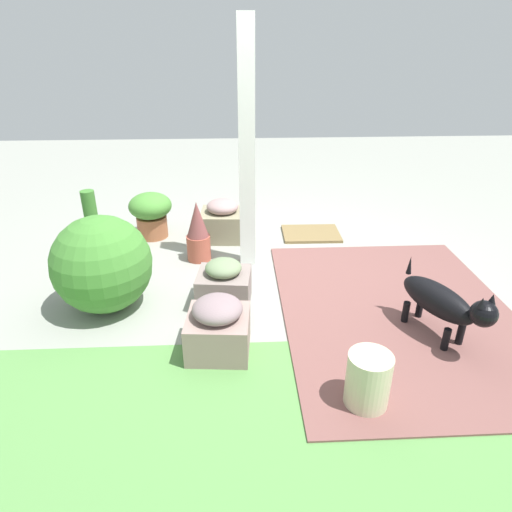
% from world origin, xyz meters
% --- Properties ---
extents(ground_plane, '(12.00, 12.00, 0.00)m').
position_xyz_m(ground_plane, '(0.00, 0.00, 0.00)').
color(ground_plane, gray).
extents(brick_path, '(1.80, 2.40, 0.02)m').
position_xyz_m(brick_path, '(-0.89, 0.69, 0.01)').
color(brick_path, brown).
rests_on(brick_path, ground).
extents(porch_pillar, '(0.14, 0.14, 2.13)m').
position_xyz_m(porch_pillar, '(0.26, -0.26, 1.06)').
color(porch_pillar, white).
rests_on(porch_pillar, ground).
extents(stone_planter_nearest, '(0.49, 0.46, 0.43)m').
position_xyz_m(stone_planter_nearest, '(0.50, -0.85, 0.19)').
color(stone_planter_nearest, gray).
rests_on(stone_planter_nearest, ground).
extents(stone_planter_mid, '(0.45, 0.41, 0.39)m').
position_xyz_m(stone_planter_mid, '(0.47, 0.46, 0.18)').
color(stone_planter_mid, gray).
rests_on(stone_planter_mid, ground).
extents(stone_planter_far, '(0.45, 0.44, 0.42)m').
position_xyz_m(stone_planter_far, '(0.50, 1.07, 0.19)').
color(stone_planter_far, gray).
rests_on(stone_planter_far, ground).
extents(round_shrub, '(0.76, 0.76, 0.76)m').
position_xyz_m(round_shrub, '(1.40, 0.46, 0.38)').
color(round_shrub, '#418131').
rests_on(round_shrub, ground).
extents(terracotta_pot_tall, '(0.22, 0.22, 0.71)m').
position_xyz_m(terracotta_pot_tall, '(1.69, -0.34, 0.25)').
color(terracotta_pot_tall, '#C36F45').
rests_on(terracotta_pot_tall, ground).
extents(terracotta_pot_broad, '(0.45, 0.45, 0.49)m').
position_xyz_m(terracotta_pot_broad, '(1.26, -0.93, 0.28)').
color(terracotta_pot_broad, '#A45F3E').
rests_on(terracotta_pot_broad, ground).
extents(terracotta_pot_spiky, '(0.23, 0.23, 0.59)m').
position_xyz_m(terracotta_pot_spiky, '(0.72, -0.35, 0.28)').
color(terracotta_pot_spiky, '#AD503E').
rests_on(terracotta_pot_spiky, ground).
extents(dog, '(0.45, 0.73, 0.52)m').
position_xyz_m(dog, '(-1.06, 1.00, 0.30)').
color(dog, black).
rests_on(dog, ground).
extents(ceramic_urn, '(0.26, 0.26, 0.35)m').
position_xyz_m(ceramic_urn, '(-0.38, 1.62, 0.18)').
color(ceramic_urn, beige).
rests_on(ceramic_urn, ground).
extents(doormat, '(0.62, 0.47, 0.03)m').
position_xyz_m(doormat, '(-0.46, -0.88, 0.01)').
color(doormat, olive).
rests_on(doormat, ground).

